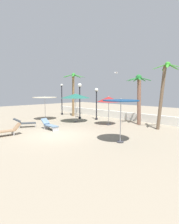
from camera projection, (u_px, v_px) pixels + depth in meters
ground_plane at (56, 135)px, 13.18m from camera, size 56.00×56.00×0.00m
boundary_wall at (131, 116)px, 19.80m from camera, size 25.20×0.30×0.83m
patio_umbrella_0 at (45, 99)px, 19.93m from camera, size 2.58×2.58×2.60m
patio_umbrella_1 at (121, 103)px, 11.06m from camera, size 2.18×2.18×2.71m
patio_umbrella_2 at (76, 96)px, 18.33m from camera, size 2.91×2.91×2.93m
patio_umbrella_3 at (109, 99)px, 16.87m from camera, size 2.11×2.11×2.68m
palm_tree_0 at (139, 93)px, 17.10m from camera, size 2.36×2.37×4.66m
palm_tree_1 at (163, 89)px, 14.59m from camera, size 2.12×2.24×5.39m
palm_tree_2 at (73, 89)px, 22.70m from camera, size 2.78×2.90×5.33m
lamp_post_0 at (62, 98)px, 24.23m from camera, size 0.30×0.30×4.05m
lamp_post_2 at (96, 100)px, 19.94m from camera, size 0.37×0.37×3.45m
lamp_post_3 at (80, 95)px, 20.80m from camera, size 0.44×0.44×4.00m
lounge_chair_0 at (49, 125)px, 15.06m from camera, size 1.88×0.56×0.84m
lounge_chair_1 at (25, 123)px, 16.00m from camera, size 1.39×1.88×0.82m
lounge_chair_2 at (7, 131)px, 12.93m from camera, size 0.70×1.93×0.84m
seagull_0 at (116, 73)px, 19.90m from camera, size 0.82×0.91×0.14m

